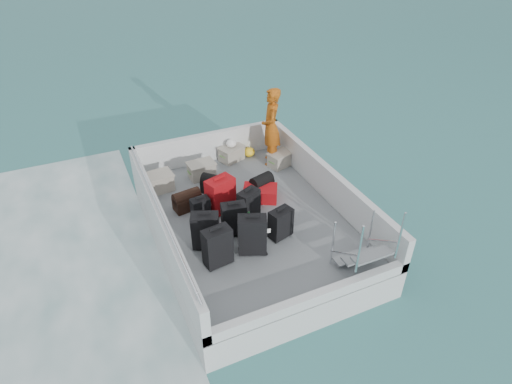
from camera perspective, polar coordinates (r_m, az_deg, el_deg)
ground at (r=8.83m, az=-0.83°, el=-6.38°), size 160.00×160.00×0.00m
ferry_hull at (r=8.64m, az=-0.84°, el=-4.87°), size 3.60×5.00×0.60m
deck at (r=8.45m, az=-0.86°, el=-3.24°), size 3.30×4.70×0.02m
deck_fittings at (r=8.11m, az=2.27°, el=-1.75°), size 3.60×5.00×0.90m
suitcase_0 at (r=7.21m, az=-5.15°, el=-7.35°), size 0.51×0.33×0.73m
suitcase_1 at (r=7.57m, az=-6.75°, el=-5.21°), size 0.54×0.44×0.71m
suitcase_2 at (r=8.23m, az=-7.38°, el=-2.40°), size 0.37×0.24×0.51m
suitcase_3 at (r=7.40m, az=-0.50°, el=-5.79°), size 0.56×0.45×0.75m
suitcase_4 at (r=7.83m, az=-2.96°, el=-3.68°), size 0.49×0.34×0.65m
suitcase_5 at (r=8.39m, az=-4.75°, el=-0.47°), size 0.61×0.48×0.74m
suitcase_6 at (r=7.78m, az=3.31°, el=-4.26°), size 0.48×0.36×0.59m
suitcase_7 at (r=8.24m, az=-0.97°, el=-1.65°), size 0.49×0.40×0.60m
suitcase_8 at (r=8.84m, az=0.57°, el=-0.15°), size 0.82×0.73×0.27m
duffel_0 at (r=8.66m, az=-9.15°, el=-1.30°), size 0.58×0.38×0.32m
duffel_1 at (r=9.09m, az=-5.84°, el=0.89°), size 0.52×0.52×0.32m
duffel_2 at (r=9.04m, az=0.76°, el=0.87°), size 0.54×0.42×0.32m
crate_0 at (r=9.32m, az=-12.93°, el=1.19°), size 0.64×0.47×0.36m
crate_1 at (r=9.61m, az=-7.25°, el=2.86°), size 0.58×0.42×0.34m
crate_2 at (r=10.22m, az=-3.29°, el=5.09°), size 0.63×0.53×0.32m
crate_3 at (r=9.99m, az=3.23°, el=4.30°), size 0.60×0.49×0.31m
yellow_bag at (r=10.39m, az=-0.93°, el=5.36°), size 0.28×0.26×0.22m
white_bag at (r=10.10m, az=-3.34°, el=6.34°), size 0.24×0.24×0.18m
passenger at (r=9.79m, az=2.01°, el=8.66°), size 0.65×0.78×1.81m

